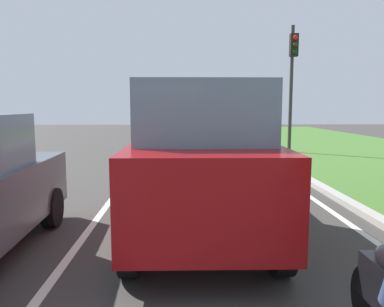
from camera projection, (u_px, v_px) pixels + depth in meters
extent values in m
plane|color=#383533|center=(155.00, 172.00, 11.13)|extent=(60.00, 60.00, 0.00)
cube|color=silver|center=(131.00, 172.00, 11.11)|extent=(0.12, 32.00, 0.01)
cube|color=silver|center=(274.00, 172.00, 11.25)|extent=(0.12, 32.00, 0.01)
cube|color=#9E9B93|center=(290.00, 170.00, 11.26)|extent=(0.24, 48.00, 0.12)
cube|color=maroon|center=(200.00, 173.00, 5.77)|extent=(1.96, 4.52, 1.10)
cube|color=slate|center=(201.00, 112.00, 5.50)|extent=(1.73, 2.72, 0.80)
cylinder|color=black|center=(153.00, 187.00, 7.34)|extent=(0.23, 0.76, 0.76)
cylinder|color=black|center=(241.00, 187.00, 7.37)|extent=(0.23, 0.76, 0.76)
cylinder|color=black|center=(131.00, 244.00, 4.30)|extent=(0.23, 0.76, 0.76)
cylinder|color=black|center=(281.00, 243.00, 4.34)|extent=(0.23, 0.76, 0.76)
cylinder|color=black|center=(52.00, 208.00, 6.06)|extent=(0.24, 0.65, 0.64)
cylinder|color=black|center=(372.00, 301.00, 3.19)|extent=(0.11, 0.60, 0.60)
cylinder|color=#2D2D2D|center=(291.00, 91.00, 15.39)|extent=(0.14, 0.14, 5.24)
cube|color=black|center=(294.00, 45.00, 14.96)|extent=(0.32, 0.24, 0.90)
sphere|color=red|center=(295.00, 37.00, 14.80)|extent=(0.20, 0.20, 0.20)
sphere|color=#382B0C|center=(295.00, 45.00, 14.83)|extent=(0.20, 0.20, 0.20)
sphere|color=black|center=(295.00, 52.00, 14.87)|extent=(0.20, 0.20, 0.20)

